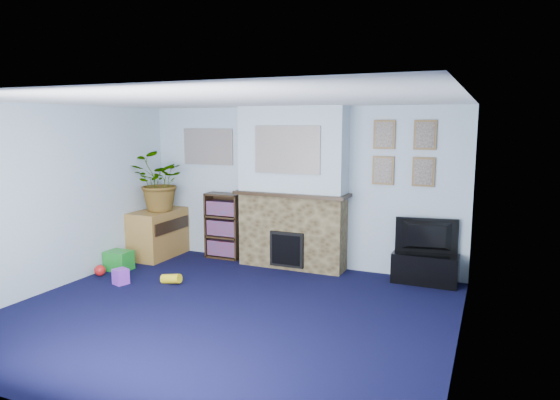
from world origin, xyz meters
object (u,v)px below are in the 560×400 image
at_px(television, 427,236).
at_px(sideboard, 158,235).
at_px(tv_stand, 425,267).
at_px(bookshelf, 224,227).

height_order(television, sideboard, television).
bearing_deg(tv_stand, television, 90.00).
height_order(tv_stand, sideboard, sideboard).
distance_m(tv_stand, television, 0.42).
height_order(television, bookshelf, bookshelf).
height_order(bookshelf, sideboard, bookshelf).
bearing_deg(sideboard, tv_stand, 3.82).
bearing_deg(tv_stand, bookshelf, 178.61).
distance_m(television, sideboard, 4.21).
xyz_separation_m(television, sideboard, (-4.19, -0.30, -0.30)).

